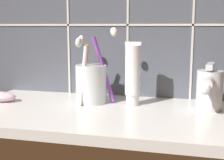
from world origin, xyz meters
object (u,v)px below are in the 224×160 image
(toothpaste_tube, at_px, (133,74))
(soap_bar, at_px, (1,97))
(toothbrush_cup, at_px, (91,82))
(sink_faucet, at_px, (209,88))

(toothpaste_tube, bearing_deg, soap_bar, -172.52)
(soap_bar, bearing_deg, toothbrush_cup, 10.86)
(toothpaste_tube, bearing_deg, sink_faucet, -2.30)
(toothbrush_cup, distance_m, toothpaste_tube, 0.10)
(toothbrush_cup, distance_m, soap_bar, 0.22)
(sink_faucet, relative_size, soap_bar, 1.44)
(toothbrush_cup, xyz_separation_m, toothpaste_tube, (0.10, -0.00, 0.02))
(toothpaste_tube, bearing_deg, toothbrush_cup, 179.95)
(toothbrush_cup, bearing_deg, toothpaste_tube, -0.05)
(toothbrush_cup, height_order, sink_faucet, toothbrush_cup)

